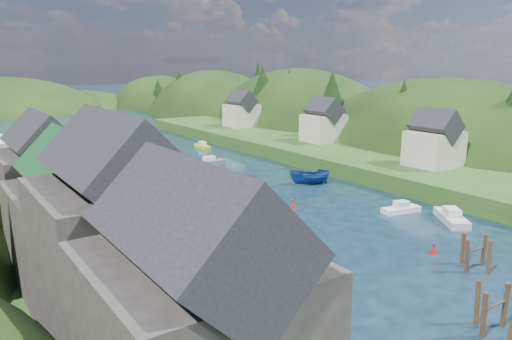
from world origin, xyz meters
TOP-DOWN VIEW (x-y plane):
  - ground at (0.00, 50.00)m, footprint 600.00×600.00m
  - hillside_right at (45.00, 75.00)m, footprint 36.00×245.56m
  - far_hills at (1.22, 174.01)m, footprint 103.00×68.00m
  - hill_trees at (-0.33, 63.80)m, footprint 90.59×149.51m
  - quay_left at (-24.00, 20.00)m, footprint 12.00×110.00m
  - quayside_buildings at (-26.00, 6.39)m, footprint 8.00×35.84m
  - boat_sheds at (-26.00, 39.00)m, footprint 7.00×21.00m
  - terrace_right at (25.00, 40.00)m, footprint 16.00×120.00m
  - right_bank_cottages at (28.00, 48.33)m, footprint 9.00×59.24m
  - piling_cluster_near at (-4.75, -6.49)m, footprint 2.93×2.76m
  - piling_cluster_far at (3.60, 0.16)m, footprint 2.91×2.75m
  - channel_buoy_near at (3.42, 4.15)m, footprint 0.70×0.70m
  - channel_buoy_far at (1.86, 22.81)m, footprint 0.70×0.70m
  - moored_boats at (-1.13, 27.20)m, footprint 34.95×89.30m

SIDE VIEW (x-z plane):
  - far_hills at x=1.22m, z-range -32.80..11.20m
  - hillside_right at x=45.00m, z-range -31.41..16.59m
  - ground at x=0.00m, z-range 0.00..0.00m
  - channel_buoy_near at x=3.42m, z-range -0.07..1.03m
  - channel_buoy_far at x=1.86m, z-range -0.07..1.03m
  - moored_boats at x=-1.13m, z-range -0.55..1.78m
  - quay_left at x=-24.00m, z-range 0.00..2.00m
  - piling_cluster_far at x=3.60m, z-range -0.57..2.90m
  - terrace_right at x=25.00m, z-range 0.00..2.40m
  - piling_cluster_near at x=-4.75m, z-range -0.57..3.21m
  - boat_sheds at x=-26.00m, z-range 1.52..9.02m
  - right_bank_cottages at x=28.00m, z-range 1.64..10.05m
  - quayside_buildings at x=-26.00m, z-range 0.64..13.54m
  - hill_trees at x=-0.33m, z-range 5.00..17.16m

